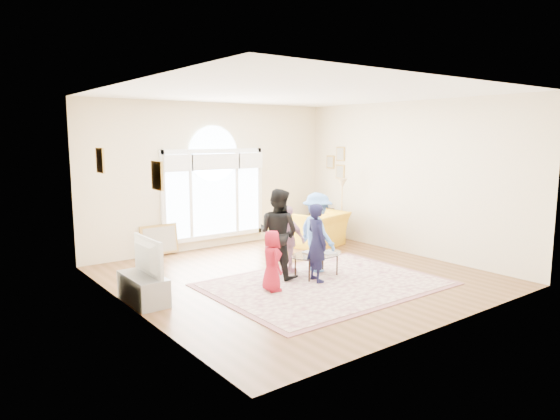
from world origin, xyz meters
TOP-DOWN VIEW (x-y plane):
  - ground at (0.00, 0.00)m, footprint 6.00×6.00m
  - room_shell at (0.01, 2.83)m, footprint 6.00×6.00m
  - area_rug at (0.04, -0.69)m, footprint 3.60×2.60m
  - rug_border at (0.04, -0.69)m, footprint 3.80×2.80m
  - tv_console at (-2.75, 0.30)m, footprint 0.45×1.00m
  - television at (-2.74, 0.30)m, footprint 0.16×0.98m
  - coffee_table at (0.22, -0.25)m, footprint 1.03×0.67m
  - armchair at (1.91, 1.62)m, footprint 1.43×1.32m
  - side_cabinet at (2.78, 2.48)m, footprint 0.40×0.50m
  - floor_lamp at (2.57, 1.55)m, footprint 0.28×0.28m
  - plant_pedestal at (2.70, 2.62)m, footprint 0.20×0.20m
  - potted_plant at (2.70, 2.62)m, footprint 0.41×0.39m
  - leaning_picture at (-1.36, 2.90)m, footprint 0.80×0.14m
  - child_red at (-0.91, -0.45)m, footprint 0.41×0.54m
  - child_navy at (0.02, -0.48)m, footprint 0.41×0.54m
  - child_black at (-0.36, 0.10)m, footprint 0.82×0.92m
  - child_pink at (-0.03, 0.24)m, footprint 0.48×0.77m
  - child_blue at (0.45, 0.00)m, footprint 0.64×0.99m

SIDE VIEW (x-z plane):
  - ground at x=0.00m, z-range 0.00..0.00m
  - leaning_picture at x=-1.36m, z-range -0.31..0.31m
  - rug_border at x=0.04m, z-range 0.00..0.01m
  - area_rug at x=0.04m, z-range 0.00..0.02m
  - tv_console at x=-2.75m, z-range 0.00..0.42m
  - side_cabinet at x=2.78m, z-range 0.00..0.70m
  - plant_pedestal at x=2.70m, z-range 0.00..0.70m
  - armchair at x=1.91m, z-range 0.00..0.78m
  - coffee_table at x=0.22m, z-range 0.13..0.67m
  - child_red at x=-0.91m, z-range 0.02..1.00m
  - child_pink at x=-0.03m, z-range 0.02..1.24m
  - child_navy at x=0.02m, z-range 0.02..1.36m
  - television at x=-2.74m, z-range 0.42..0.98m
  - child_blue at x=0.45m, z-range 0.02..1.47m
  - child_black at x=-0.36m, z-range 0.02..1.59m
  - potted_plant at x=2.70m, z-range 0.70..1.07m
  - floor_lamp at x=2.57m, z-range 0.53..2.04m
  - room_shell at x=0.01m, z-range -1.43..4.57m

